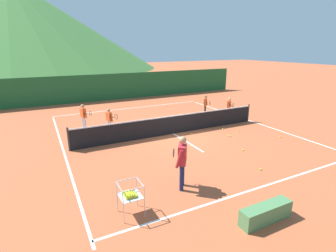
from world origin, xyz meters
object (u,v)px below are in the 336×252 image
object	(u,v)px
courtside_bench	(266,213)
tennis_ball_0	(223,129)
tennis_ball_8	(228,136)
ball_cart	(130,195)
tennis_ball_7	(191,134)
tennis_ball_2	(231,136)
student_1	(109,118)
tennis_ball_5	(183,140)
tennis_ball_1	(238,130)
tennis_net	(173,124)
tennis_ball_4	(260,169)
student_0	(84,114)
instructor	(182,158)
student_3	(229,105)
tennis_ball_3	(280,137)
student_2	(206,103)
tennis_ball_6	(243,150)

from	to	relation	value
courtside_bench	tennis_ball_0	bearing A→B (deg)	59.38
tennis_ball_8	tennis_ball_0	bearing A→B (deg)	64.42
tennis_ball_0	ball_cart	bearing A→B (deg)	-145.21
tennis_ball_7	tennis_ball_2	bearing A→B (deg)	-38.97
student_1	tennis_ball_5	xyz separation A→B (m)	(2.72, -2.86, -0.72)
ball_cart	tennis_ball_1	xyz separation A→B (m)	(7.43, 4.17, -0.56)
tennis_ball_5	student_1	bearing A→B (deg)	133.64
tennis_net	courtside_bench	world-z (taller)	tennis_net
student_1	tennis_ball_5	bearing A→B (deg)	-46.36
student_1	tennis_ball_0	xyz separation A→B (m)	(5.52, -2.35, -0.72)
tennis_net	tennis_ball_8	xyz separation A→B (m)	(2.24, -1.59, -0.47)
tennis_ball_4	courtside_bench	distance (m)	2.98
tennis_net	tennis_ball_7	size ratio (longest dim) A/B	149.08
tennis_ball_0	courtside_bench	size ratio (longest dim) A/B	0.05
student_0	tennis_ball_4	xyz separation A→B (m)	(4.79, -7.94, -0.78)
tennis_ball_5	courtside_bench	distance (m)	6.20
tennis_ball_1	student_0	bearing A→B (deg)	150.38
tennis_ball_8	tennis_ball_2	bearing A→B (deg)	-70.46
tennis_ball_5	tennis_ball_7	distance (m)	1.02
instructor	tennis_ball_0	distance (m)	6.60
student_0	tennis_ball_5	size ratio (longest dim) A/B	19.98
student_0	tennis_ball_4	distance (m)	9.30
tennis_net	ball_cart	distance (m)	6.77
ball_cart	tennis_ball_8	size ratio (longest dim) A/B	13.22
student_1	student_3	xyz separation A→B (m)	(7.58, -0.34, -0.03)
tennis_ball_4	tennis_ball_3	bearing A→B (deg)	31.18
tennis_ball_5	tennis_ball_7	bearing A→B (deg)	35.46
ball_cart	tennis_ball_3	xyz separation A→B (m)	(8.58, 2.47, -0.56)
student_3	tennis_ball_4	distance (m)	7.58
tennis_net	tennis_ball_2	world-z (taller)	tennis_net
student_1	tennis_ball_8	xyz separation A→B (m)	(5.04, -3.36, -0.72)
tennis_net	student_0	xyz separation A→B (m)	(-3.90, 2.91, 0.32)
tennis_ball_2	tennis_ball_0	bearing A→B (deg)	69.29
tennis_ball_2	tennis_ball_8	xyz separation A→B (m)	(-0.05, 0.14, 0.00)
tennis_ball_2	tennis_ball_5	size ratio (longest dim) A/B	1.00
student_2	tennis_ball_3	world-z (taller)	student_2
tennis_ball_4	tennis_net	bearing A→B (deg)	100.01
instructor	tennis_ball_8	distance (m)	5.61
student_2	ball_cart	size ratio (longest dim) A/B	1.43
student_3	courtside_bench	bearing A→B (deg)	-124.68
tennis_ball_0	courtside_bench	xyz separation A→B (m)	(-3.91, -6.60, 0.20)
student_1	courtside_bench	size ratio (longest dim) A/B	0.83
student_1	tennis_ball_3	distance (m)	8.63
student_1	student_2	xyz separation A→B (m)	(6.48, 0.68, 0.02)
student_0	ball_cart	world-z (taller)	student_0
student_1	tennis_ball_4	size ratio (longest dim) A/B	18.33
student_1	tennis_ball_0	size ratio (longest dim) A/B	18.33
student_3	tennis_ball_2	world-z (taller)	student_3
student_2	tennis_ball_6	distance (m)	6.22
student_0	student_2	bearing A→B (deg)	-3.36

